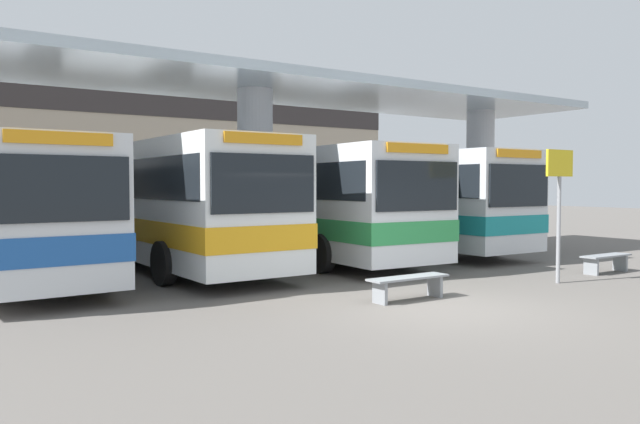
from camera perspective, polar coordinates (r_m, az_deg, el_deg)
The scene contains 10 objects.
ground_plane at distance 11.61m, azimuth 10.86°, elevation -8.62°, with size 100.00×100.00×0.00m, color #605B56.
townhouse_backdrop at distance 35.58m, azimuth -20.92°, elevation 6.26°, with size 40.00×0.58×8.00m.
station_canopy at distance 17.22m, azimuth -5.97°, elevation 8.78°, with size 22.89×5.06×5.06m.
transit_bus_left_bay at distance 16.77m, azimuth -26.73°, elevation 0.63°, with size 2.99×10.99×3.16m.
transit_bus_center_bay at distance 18.00m, azimuth -14.39°, elevation 1.17°, with size 2.87×11.97×3.29m.
transit_bus_right_bay at distance 19.28m, azimuth -2.03°, elevation 1.20°, with size 3.22×11.51×3.21m.
transit_bus_far_right_bay at distance 21.65m, azimuth 6.48°, elevation 1.35°, with size 2.94×10.99×3.21m.
waiting_bench_near_pillar at distance 17.36m, azimuth 24.69°, elevation -3.98°, with size 1.60×0.44×0.46m.
waiting_bench_mid_platform at distance 12.22m, azimuth 8.08°, elevation -6.40°, with size 1.77×0.44×0.46m.
info_sign_platform at distance 15.04m, azimuth 21.03°, elevation 2.03°, with size 0.90×0.09×3.02m.
Camera 1 is at (-8.03, -8.07, 2.23)m, focal length 35.00 mm.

